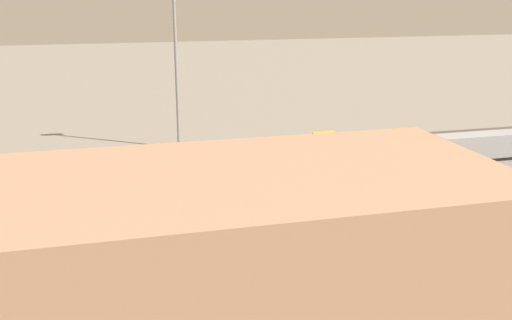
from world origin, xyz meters
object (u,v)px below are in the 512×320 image
at_px(light_mast_0, 174,19).
at_px(maintenance_shed, 2,301).
at_px(train_on_track_4, 245,171).
at_px(train_on_track_5, 402,176).
at_px(train_on_track_3, 346,155).

xyz_separation_m(light_mast_0, maintenance_shed, (17.00, 53.84, -12.28)).
height_order(train_on_track_4, train_on_track_5, same).
relative_size(train_on_track_3, train_on_track_5, 1.00).
bearing_deg(light_mast_0, train_on_track_3, 137.69).
distance_m(train_on_track_3, train_on_track_5, 10.34).
relative_size(train_on_track_4, maintenance_shed, 1.63).
bearing_deg(train_on_track_5, maintenance_shed, 34.30).
distance_m(train_on_track_4, maintenance_shed, 38.26).
relative_size(train_on_track_5, light_mast_0, 0.34).
bearing_deg(light_mast_0, maintenance_shed, 72.48).
xyz_separation_m(train_on_track_3, light_mast_0, (19.13, -17.41, 16.39)).
xyz_separation_m(train_on_track_4, light_mast_0, (4.51, -22.41, 15.95)).
bearing_deg(train_on_track_3, maintenance_shed, 45.24).
relative_size(train_on_track_3, light_mast_0, 0.34).
bearing_deg(train_on_track_5, light_mast_0, -51.57).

